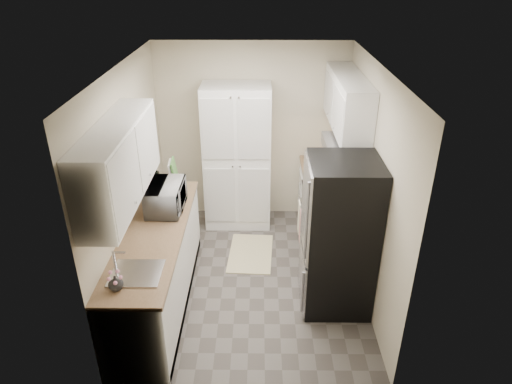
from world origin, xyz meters
TOP-DOWN VIEW (x-y plane):
  - ground at (0.00, 0.00)m, footprint 3.20×3.20m
  - room_shell at (-0.02, -0.01)m, footprint 2.64×3.24m
  - pantry_cabinet at (-0.20, 1.32)m, footprint 0.90×0.55m
  - base_cabinet_left at (-0.99, -0.43)m, footprint 0.60×2.30m
  - countertop_left at (-0.99, -0.43)m, footprint 0.63×2.33m
  - base_cabinet_right at (0.99, 1.19)m, footprint 0.60×0.80m
  - countertop_right at (0.99, 1.19)m, footprint 0.63×0.83m
  - electric_range at (0.97, 0.39)m, footprint 0.71×0.78m
  - refrigerator at (0.94, -0.41)m, footprint 0.70×0.72m
  - microwave at (-0.93, 0.02)m, footprint 0.39×0.57m
  - wine_bottle at (-1.14, 0.53)m, footprint 0.07×0.07m
  - flower_vase at (-1.11, -1.36)m, footprint 0.13×0.13m
  - cutting_board at (-0.93, 0.62)m, footprint 0.04×0.27m
  - toaster_oven at (0.98, 1.16)m, footprint 0.38×0.42m
  - fruit_basket at (0.96, 1.14)m, footprint 0.29×0.29m
  - kitchen_mat at (-0.01, 0.48)m, footprint 0.60×0.90m

SIDE VIEW (x-z plane):
  - ground at x=0.00m, z-range 0.00..0.00m
  - kitchen_mat at x=-0.01m, z-range 0.00..0.01m
  - base_cabinet_left at x=-0.99m, z-range 0.00..0.88m
  - base_cabinet_right at x=0.99m, z-range 0.00..0.88m
  - electric_range at x=0.97m, z-range -0.09..1.04m
  - refrigerator at x=0.94m, z-range 0.00..1.70m
  - countertop_left at x=-0.99m, z-range 0.88..0.92m
  - countertop_right at x=0.99m, z-range 0.88..0.92m
  - flower_vase at x=-1.11m, z-range 0.92..1.05m
  - pantry_cabinet at x=-0.20m, z-range 0.00..2.00m
  - toaster_oven at x=0.98m, z-range 0.92..1.12m
  - wine_bottle at x=-1.14m, z-range 0.92..1.21m
  - microwave at x=-0.93m, z-range 0.92..1.23m
  - cutting_board at x=-0.93m, z-range 0.92..1.26m
  - fruit_basket at x=0.96m, z-range 1.12..1.22m
  - room_shell at x=-0.02m, z-range 0.37..2.89m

